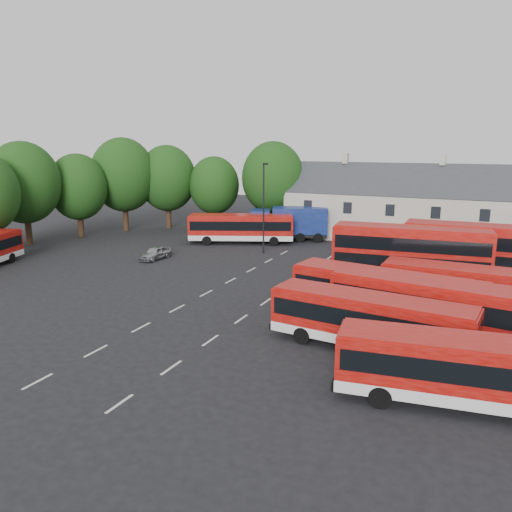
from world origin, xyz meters
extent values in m
plane|color=black|center=(0.00, 0.00, 0.00)|extent=(140.00, 140.00, 0.00)
cube|color=beige|center=(0.00, -14.00, 0.01)|extent=(0.15, 1.80, 0.01)
cube|color=beige|center=(0.00, -10.00, 0.01)|extent=(0.15, 1.80, 0.01)
cube|color=beige|center=(0.00, -6.00, 0.01)|extent=(0.15, 1.80, 0.01)
cube|color=beige|center=(0.00, -2.00, 0.01)|extent=(0.15, 1.80, 0.01)
cube|color=beige|center=(0.00, 2.00, 0.01)|extent=(0.15, 1.80, 0.01)
cube|color=beige|center=(0.00, 6.00, 0.01)|extent=(0.15, 1.80, 0.01)
cube|color=beige|center=(0.00, 10.00, 0.01)|extent=(0.15, 1.80, 0.01)
cube|color=beige|center=(0.00, 14.00, 0.01)|extent=(0.15, 1.80, 0.01)
cube|color=beige|center=(0.00, 18.00, 0.01)|extent=(0.15, 1.80, 0.01)
cube|color=beige|center=(5.00, -14.00, 0.01)|extent=(0.15, 1.80, 0.01)
cube|color=beige|center=(5.00, -10.00, 0.01)|extent=(0.15, 1.80, 0.01)
cube|color=beige|center=(5.00, -6.00, 0.01)|extent=(0.15, 1.80, 0.01)
cube|color=beige|center=(5.00, -2.00, 0.01)|extent=(0.15, 1.80, 0.01)
cube|color=beige|center=(5.00, 2.00, 0.01)|extent=(0.15, 1.80, 0.01)
cube|color=beige|center=(5.00, 6.00, 0.01)|extent=(0.15, 1.80, 0.01)
cube|color=beige|center=(5.00, 10.00, 0.01)|extent=(0.15, 1.80, 0.01)
cube|color=beige|center=(5.00, 14.00, 0.01)|extent=(0.15, 1.80, 0.01)
cube|color=beige|center=(5.00, 18.00, 0.01)|extent=(0.15, 1.80, 0.01)
cylinder|color=black|center=(-28.00, 10.00, 2.10)|extent=(0.70, 0.70, 4.20)
ellipsoid|color=#1E3F11|center=(-28.00, 10.00, 6.97)|extent=(7.92, 7.92, 9.11)
cylinder|color=black|center=(-26.00, 16.00, 1.84)|extent=(0.70, 0.70, 3.67)
ellipsoid|color=#1E3F11|center=(-26.00, 16.00, 6.10)|extent=(6.93, 6.93, 7.97)
cylinder|color=black|center=(-24.00, 22.00, 2.19)|extent=(0.70, 0.70, 4.38)
ellipsoid|color=#1E3F11|center=(-24.00, 22.00, 7.26)|extent=(8.25, 8.25, 9.49)
cylinder|color=black|center=(-20.00, 26.00, 2.01)|extent=(0.70, 0.70, 4.02)
ellipsoid|color=#1E3F11|center=(-20.00, 26.00, 6.68)|extent=(7.59, 7.59, 8.73)
cylinder|color=black|center=(-14.00, 28.00, 1.75)|extent=(0.70, 0.70, 3.50)
ellipsoid|color=#1E3F11|center=(-14.00, 28.00, 5.81)|extent=(6.60, 6.60, 7.59)
cylinder|color=black|center=(-6.00, 29.00, 2.10)|extent=(0.70, 0.70, 4.20)
ellipsoid|color=#1E3F11|center=(-6.00, 29.00, 6.97)|extent=(7.92, 7.92, 9.11)
cube|color=beige|center=(14.00, 30.00, 2.75)|extent=(35.00, 7.00, 5.50)
cube|color=#2D3035|center=(14.00, 30.00, 5.50)|extent=(35.70, 7.13, 7.13)
cube|color=beige|center=(3.00, 30.00, 9.46)|extent=(0.60, 0.90, 1.20)
cube|color=beige|center=(14.00, 30.00, 9.46)|extent=(0.60, 0.90, 1.20)
cube|color=silver|center=(18.88, -7.87, 0.78)|extent=(11.37, 4.00, 0.56)
cube|color=#9E1009|center=(18.88, -7.87, 2.05)|extent=(11.37, 4.00, 1.97)
cube|color=black|center=(18.88, -7.87, 2.10)|extent=(10.94, 4.00, 0.96)
cube|color=#9E1009|center=(18.88, -7.87, 3.09)|extent=(11.14, 3.87, 0.12)
cylinder|color=black|center=(15.51, -9.48, 0.51)|extent=(1.04, 0.42, 1.01)
cube|color=silver|center=(13.67, -3.45, 0.78)|extent=(11.28, 3.64, 0.55)
cube|color=#9E1009|center=(13.67, -3.45, 2.04)|extent=(11.28, 3.64, 1.97)
cube|color=black|center=(13.67, -3.45, 2.09)|extent=(10.85, 3.66, 0.96)
cube|color=#9E1009|center=(13.67, -3.45, 3.07)|extent=(11.05, 3.52, 0.12)
cylinder|color=black|center=(10.03, -4.21, 0.50)|extent=(1.03, 0.38, 1.01)
cylinder|color=black|center=(17.32, -2.68, 0.50)|extent=(1.03, 0.38, 1.01)
cube|color=silver|center=(16.78, -0.08, 0.86)|extent=(12.55, 4.50, 0.61)
cube|color=#9E1009|center=(16.78, -0.08, 2.26)|extent=(12.55, 4.50, 2.18)
cube|color=black|center=(16.78, -0.08, 2.32)|extent=(12.07, 4.50, 1.06)
cube|color=#9E1009|center=(16.78, -0.08, 3.40)|extent=(12.29, 4.35, 0.13)
cylinder|color=black|center=(12.72, -0.78, 0.56)|extent=(1.15, 0.47, 1.12)
cylinder|color=black|center=(20.85, 0.61, 0.56)|extent=(1.15, 0.47, 1.12)
cube|color=silver|center=(13.66, 1.06, 0.84)|extent=(12.23, 4.49, 0.60)
cube|color=#9E1009|center=(13.66, 1.06, 2.20)|extent=(12.23, 4.49, 2.12)
cube|color=black|center=(13.66, 1.06, 2.26)|extent=(11.77, 4.48, 1.03)
cube|color=#9E1009|center=(13.66, 1.06, 3.31)|extent=(11.98, 4.35, 0.13)
cylinder|color=black|center=(9.70, 0.43, 0.54)|extent=(1.12, 0.46, 1.09)
cylinder|color=black|center=(17.63, 1.70, 0.54)|extent=(1.12, 0.46, 1.09)
cube|color=silver|center=(18.64, 4.89, 0.83)|extent=(11.79, 3.01, 0.59)
cube|color=#9E1009|center=(18.64, 4.89, 2.16)|extent=(11.79, 3.01, 2.08)
cube|color=black|center=(18.64, 4.89, 2.21)|extent=(11.32, 3.06, 1.01)
cube|color=#9E1009|center=(18.64, 4.89, 3.25)|extent=(11.55, 2.89, 0.13)
cylinder|color=black|center=(14.86, 3.80, 0.53)|extent=(1.07, 0.33, 1.07)
cube|color=silver|center=(13.75, 10.31, 0.84)|extent=(12.15, 3.88, 0.60)
cube|color=#9E1009|center=(13.75, 10.31, 2.96)|extent=(12.15, 3.88, 3.64)
cube|color=black|center=(13.75, 10.31, 2.25)|extent=(11.68, 3.90, 1.03)
cube|color=#9E1009|center=(13.75, 10.31, 4.83)|extent=(11.90, 3.75, 0.13)
cylinder|color=black|center=(10.07, 8.72, 0.54)|extent=(1.11, 0.41, 1.09)
cylinder|color=black|center=(17.43, 11.91, 0.54)|extent=(1.11, 0.41, 1.09)
cube|color=black|center=(13.75, 10.31, 3.66)|extent=(11.68, 3.90, 1.03)
cube|color=silver|center=(18.94, 13.16, 0.85)|extent=(12.16, 2.98, 0.61)
cube|color=#9E1009|center=(18.94, 13.16, 3.00)|extent=(12.16, 2.98, 3.69)
cube|color=black|center=(18.94, 13.16, 2.28)|extent=(11.67, 3.03, 1.05)
cube|color=#9E1009|center=(18.94, 13.16, 4.90)|extent=(11.91, 2.86, 0.13)
cylinder|color=black|center=(15.09, 11.85, 0.55)|extent=(1.11, 0.33, 1.10)
cube|color=black|center=(18.94, 13.16, 3.72)|extent=(11.67, 3.03, 1.05)
cube|color=silver|center=(-6.31, 20.51, 0.83)|extent=(11.90, 7.05, 0.59)
cube|color=#9E1009|center=(-6.31, 20.51, 2.17)|extent=(11.90, 7.05, 2.09)
cube|color=black|center=(-6.31, 20.51, 2.22)|extent=(11.49, 6.92, 1.02)
cube|color=#9E1009|center=(-6.31, 20.51, 3.27)|extent=(11.64, 6.86, 0.13)
cylinder|color=black|center=(-9.32, 17.93, 0.54)|extent=(1.10, 0.69, 1.07)
cylinder|color=black|center=(-3.31, 23.10, 0.54)|extent=(1.10, 0.69, 1.07)
cube|color=black|center=(-2.09, 24.69, 0.72)|extent=(9.18, 5.41, 0.33)
cube|color=navy|center=(-5.21, 23.50, 2.23)|extent=(3.08, 3.40, 2.68)
cube|color=black|center=(-6.20, 23.12, 2.63)|extent=(0.95, 2.25, 1.34)
cube|color=navy|center=(-0.89, 25.15, 2.40)|extent=(6.93, 4.88, 3.01)
cylinder|color=black|center=(-4.55, 22.40, 0.56)|extent=(1.15, 0.69, 1.12)
cylinder|color=black|center=(0.62, 27.08, 0.56)|extent=(1.15, 0.69, 1.12)
imported|color=#A0A3A7|center=(-10.43, 9.81, 0.64)|extent=(1.75, 3.85, 1.28)
cylinder|color=black|center=(-1.85, 16.83, 4.61)|extent=(0.17, 0.17, 9.23)
cube|color=black|center=(-1.59, 16.73, 9.23)|extent=(0.60, 0.42, 0.17)
camera|label=1|loc=(18.95, -29.62, 11.27)|focal=35.00mm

